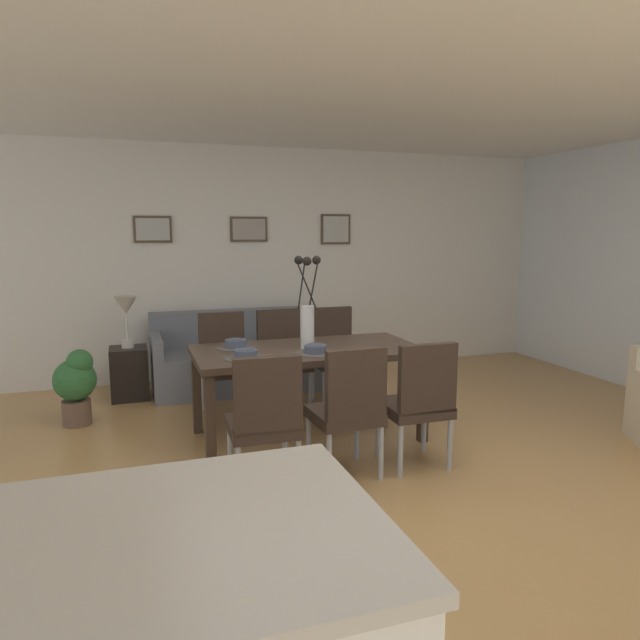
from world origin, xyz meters
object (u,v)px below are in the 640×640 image
(bowl_near_right, at_px, (236,343))
(framed_picture_right, at_px, (336,229))
(dining_chair_far_right, at_px, (282,353))
(centerpiece_vase, at_px, (307,313))
(dining_chair_near_right, at_px, (224,358))
(dining_chair_mid_right, at_px, (334,350))
(dining_table, at_px, (307,358))
(framed_picture_center, at_px, (249,229))
(side_table, at_px, (129,373))
(dining_chair_near_left, at_px, (265,416))
(dining_chair_far_left, at_px, (349,405))
(bowl_far_left, at_px, (315,348))
(potted_plant, at_px, (76,383))
(sofa, at_px, (240,361))
(table_lamp, at_px, (126,310))
(framed_picture_left, at_px, (153,229))
(dining_chair_mid_left, at_px, (419,398))
(bowl_near_left, at_px, (246,353))

(bowl_near_right, distance_m, framed_picture_right, 2.69)
(dining_chair_far_right, bearing_deg, centerpiece_vase, -91.66)
(dining_chair_near_right, distance_m, dining_chair_mid_right, 1.08)
(dining_table, distance_m, dining_chair_near_right, 1.03)
(framed_picture_center, bearing_deg, dining_table, -90.00)
(side_table, bearing_deg, dining_chair_near_left, -72.13)
(bowl_near_right, bearing_deg, centerpiece_vase, -20.46)
(dining_chair_near_left, height_order, dining_chair_far_left, same)
(dining_table, height_order, bowl_far_left, bowl_far_left)
(dining_chair_near_right, bearing_deg, bowl_near_right, -90.82)
(dining_chair_far_right, bearing_deg, bowl_near_right, -129.58)
(dining_chair_far_left, distance_m, dining_chair_far_right, 1.72)
(dining_chair_mid_right, bearing_deg, dining_chair_far_left, -107.07)
(potted_plant, bearing_deg, bowl_far_left, -31.95)
(sofa, bearing_deg, bowl_near_right, -101.95)
(dining_chair_near_right, relative_size, dining_chair_far_right, 1.00)
(dining_chair_near_left, height_order, dining_chair_mid_right, same)
(dining_chair_mid_right, xyz_separation_m, table_lamp, (-1.91, 0.74, 0.38))
(sofa, xyz_separation_m, framed_picture_left, (-0.82, 0.48, 1.40))
(framed_picture_right, bearing_deg, dining_chair_far_right, -128.27)
(bowl_far_left, xyz_separation_m, sofa, (-0.22, 1.90, -0.50))
(dining_table, relative_size, dining_chair_mid_right, 1.96)
(dining_chair_near_right, distance_m, framed_picture_right, 2.36)
(dining_chair_near_right, distance_m, bowl_far_left, 1.23)
(sofa, distance_m, table_lamp, 1.30)
(framed_picture_left, xyz_separation_m, framed_picture_right, (2.09, -0.00, 0.00))
(dining_chair_mid_right, relative_size, side_table, 1.77)
(framed_picture_right, bearing_deg, dining_chair_mid_left, -99.25)
(dining_chair_near_right, bearing_deg, framed_picture_center, 68.00)
(dining_chair_mid_left, relative_size, side_table, 1.77)
(side_table, xyz_separation_m, potted_plant, (-0.44, -0.68, 0.11))
(bowl_near_left, bearing_deg, framed_picture_left, 101.99)
(dining_chair_far_right, xyz_separation_m, bowl_far_left, (-0.03, -1.09, 0.27))
(dining_chair_near_left, height_order, centerpiece_vase, centerpiece_vase)
(dining_chair_far_left, height_order, framed_picture_right, framed_picture_right)
(dining_table, bearing_deg, dining_chair_far_left, -88.09)
(sofa, relative_size, table_lamp, 3.60)
(sofa, distance_m, potted_plant, 1.76)
(bowl_near_left, bearing_deg, dining_chair_far_right, 62.57)
(dining_chair_mid_left, bearing_deg, bowl_near_right, 136.24)
(dining_chair_near_right, distance_m, table_lamp, 1.17)
(dining_chair_near_left, xyz_separation_m, bowl_near_right, (0.02, 1.08, 0.27))
(dining_chair_far_left, bearing_deg, dining_chair_far_right, 90.04)
(bowl_near_left, distance_m, framed_picture_center, 2.61)
(dining_chair_mid_right, distance_m, bowl_near_left, 1.55)
(dining_chair_mid_right, distance_m, potted_plant, 2.36)
(dining_table, distance_m, dining_chair_mid_left, 1.02)
(bowl_far_left, distance_m, potted_plant, 2.16)
(dining_table, xyz_separation_m, dining_chair_mid_right, (0.55, 0.87, -0.15))
(dining_chair_near_right, relative_size, sofa, 0.50)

